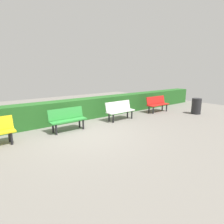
% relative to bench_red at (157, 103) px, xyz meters
% --- Properties ---
extents(ground_plane, '(20.53, 20.53, 0.00)m').
position_rel_bench_red_xyz_m(ground_plane, '(5.15, 0.80, -0.48)').
color(ground_plane, gray).
extents(bench_red, '(1.43, 0.51, 0.86)m').
position_rel_bench_red_xyz_m(bench_red, '(0.00, 0.00, 0.00)').
color(bench_red, red).
rests_on(bench_red, ground_plane).
extents(bench_white, '(1.46, 0.49, 0.86)m').
position_rel_bench_red_xyz_m(bench_white, '(2.76, 0.04, 0.00)').
color(bench_white, white).
rests_on(bench_white, ground_plane).
extents(bench_green, '(1.40, 0.46, 0.86)m').
position_rel_bench_red_xyz_m(bench_green, '(5.40, 0.06, -0.00)').
color(bench_green, '#2D8C38').
rests_on(bench_green, ground_plane).
extents(hedge_row, '(16.53, 0.74, 0.96)m').
position_rel_bench_red_xyz_m(hedge_row, '(3.96, -1.21, -0.00)').
color(hedge_row, '#266023').
rests_on(hedge_row, ground_plane).
extents(trash_bin, '(0.48, 0.48, 0.83)m').
position_rel_bench_red_xyz_m(trash_bin, '(-1.24, 1.60, -0.07)').
color(trash_bin, '#262628').
rests_on(trash_bin, ground_plane).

